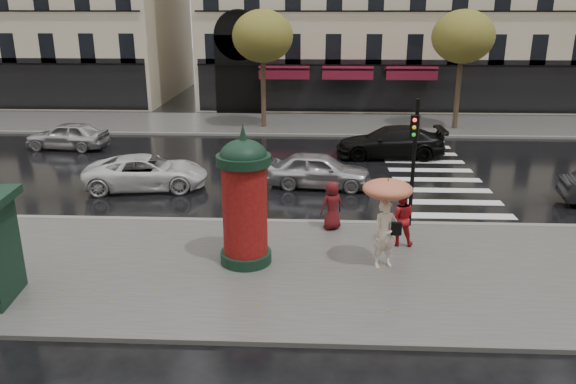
{
  "coord_description": "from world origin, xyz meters",
  "views": [
    {
      "loc": [
        0.86,
        -14.15,
        6.87
      ],
      "look_at": [
        0.15,
        1.5,
        1.62
      ],
      "focal_mm": 35.0,
      "sensor_mm": 36.0,
      "label": 1
    }
  ],
  "objects_px": {
    "man_burgundy": "(332,206)",
    "car_silver": "(319,170)",
    "woman_umbrella": "(387,209)",
    "traffic_light": "(414,151)",
    "morris_column": "(245,198)",
    "car_black": "(390,142)",
    "car_white": "(147,172)",
    "woman_red": "(401,218)",
    "car_far_silver": "(67,136)"
  },
  "relations": [
    {
      "from": "car_silver",
      "to": "car_far_silver",
      "type": "height_order",
      "value": "car_silver"
    },
    {
      "from": "woman_umbrella",
      "to": "morris_column",
      "type": "bearing_deg",
      "value": 178.12
    },
    {
      "from": "morris_column",
      "to": "car_far_silver",
      "type": "height_order",
      "value": "morris_column"
    },
    {
      "from": "traffic_light",
      "to": "woman_umbrella",
      "type": "bearing_deg",
      "value": -111.2
    },
    {
      "from": "woman_umbrella",
      "to": "man_burgundy",
      "type": "height_order",
      "value": "woman_umbrella"
    },
    {
      "from": "traffic_light",
      "to": "man_burgundy",
      "type": "bearing_deg",
      "value": -172.51
    },
    {
      "from": "man_burgundy",
      "to": "car_black",
      "type": "bearing_deg",
      "value": -136.53
    },
    {
      "from": "morris_column",
      "to": "traffic_light",
      "type": "xyz_separation_m",
      "value": [
        4.91,
        2.84,
        0.61
      ]
    },
    {
      "from": "morris_column",
      "to": "car_black",
      "type": "height_order",
      "value": "morris_column"
    },
    {
      "from": "woman_umbrella",
      "to": "car_far_silver",
      "type": "relative_size",
      "value": 0.63
    },
    {
      "from": "woman_red",
      "to": "car_far_silver",
      "type": "relative_size",
      "value": 0.42
    },
    {
      "from": "car_black",
      "to": "woman_umbrella",
      "type": "bearing_deg",
      "value": -9.41
    },
    {
      "from": "woman_umbrella",
      "to": "man_burgundy",
      "type": "bearing_deg",
      "value": 116.82
    },
    {
      "from": "woman_umbrella",
      "to": "car_silver",
      "type": "relative_size",
      "value": 0.62
    },
    {
      "from": "woman_red",
      "to": "car_black",
      "type": "height_order",
      "value": "woman_red"
    },
    {
      "from": "man_burgundy",
      "to": "car_silver",
      "type": "height_order",
      "value": "man_burgundy"
    },
    {
      "from": "woman_umbrella",
      "to": "traffic_light",
      "type": "relative_size",
      "value": 0.62
    },
    {
      "from": "woman_umbrella",
      "to": "man_burgundy",
      "type": "xyz_separation_m",
      "value": [
        -1.33,
        2.63,
        -0.89
      ]
    },
    {
      "from": "man_burgundy",
      "to": "traffic_light",
      "type": "bearing_deg",
      "value": 158.76
    },
    {
      "from": "woman_red",
      "to": "car_silver",
      "type": "bearing_deg",
      "value": -64.52
    },
    {
      "from": "man_burgundy",
      "to": "car_white",
      "type": "relative_size",
      "value": 0.33
    },
    {
      "from": "car_black",
      "to": "woman_red",
      "type": "bearing_deg",
      "value": -7.13
    },
    {
      "from": "woman_umbrella",
      "to": "car_white",
      "type": "height_order",
      "value": "woman_umbrella"
    },
    {
      "from": "car_black",
      "to": "car_far_silver",
      "type": "height_order",
      "value": "car_black"
    },
    {
      "from": "woman_umbrella",
      "to": "woman_red",
      "type": "height_order",
      "value": "woman_umbrella"
    },
    {
      "from": "man_burgundy",
      "to": "morris_column",
      "type": "height_order",
      "value": "morris_column"
    },
    {
      "from": "car_silver",
      "to": "car_far_silver",
      "type": "xyz_separation_m",
      "value": [
        -12.46,
        5.6,
        -0.01
      ]
    },
    {
      "from": "car_silver",
      "to": "car_black",
      "type": "bearing_deg",
      "value": -29.21
    },
    {
      "from": "traffic_light",
      "to": "car_black",
      "type": "relative_size",
      "value": 0.81
    },
    {
      "from": "woman_umbrella",
      "to": "morris_column",
      "type": "height_order",
      "value": "morris_column"
    },
    {
      "from": "woman_red",
      "to": "man_burgundy",
      "type": "bearing_deg",
      "value": -26.66
    },
    {
      "from": "woman_umbrella",
      "to": "car_far_silver",
      "type": "height_order",
      "value": "woman_umbrella"
    },
    {
      "from": "traffic_light",
      "to": "car_far_silver",
      "type": "relative_size",
      "value": 1.02
    },
    {
      "from": "woman_red",
      "to": "morris_column",
      "type": "bearing_deg",
      "value": 20.82
    },
    {
      "from": "traffic_light",
      "to": "car_silver",
      "type": "relative_size",
      "value": 1.0
    },
    {
      "from": "traffic_light",
      "to": "car_silver",
      "type": "distance_m",
      "value": 5.51
    },
    {
      "from": "woman_umbrella",
      "to": "woman_red",
      "type": "bearing_deg",
      "value": 67.08
    },
    {
      "from": "traffic_light",
      "to": "car_white",
      "type": "bearing_deg",
      "value": 158.13
    },
    {
      "from": "car_white",
      "to": "car_far_silver",
      "type": "bearing_deg",
      "value": 35.58
    },
    {
      "from": "man_burgundy",
      "to": "woman_umbrella",
      "type": "bearing_deg",
      "value": 88.1
    },
    {
      "from": "morris_column",
      "to": "traffic_light",
      "type": "distance_m",
      "value": 5.7
    },
    {
      "from": "man_burgundy",
      "to": "car_black",
      "type": "height_order",
      "value": "man_burgundy"
    },
    {
      "from": "woman_red",
      "to": "morris_column",
      "type": "relative_size",
      "value": 0.43
    },
    {
      "from": "morris_column",
      "to": "car_silver",
      "type": "relative_size",
      "value": 0.96
    },
    {
      "from": "car_silver",
      "to": "car_white",
      "type": "distance_m",
      "value": 6.74
    },
    {
      "from": "car_silver",
      "to": "car_white",
      "type": "bearing_deg",
      "value": 100.42
    },
    {
      "from": "woman_umbrella",
      "to": "man_burgundy",
      "type": "relative_size",
      "value": 1.63
    },
    {
      "from": "man_burgundy",
      "to": "car_black",
      "type": "xyz_separation_m",
      "value": [
        3.01,
        9.36,
        -0.16
      ]
    },
    {
      "from": "car_far_silver",
      "to": "car_silver",
      "type": "bearing_deg",
      "value": 70.83
    },
    {
      "from": "car_white",
      "to": "car_black",
      "type": "height_order",
      "value": "car_black"
    }
  ]
}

